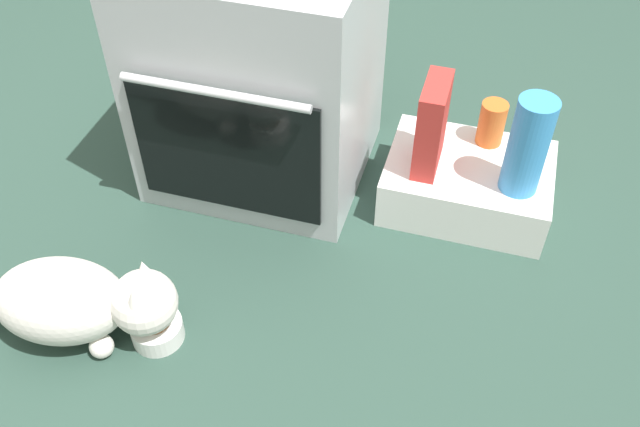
% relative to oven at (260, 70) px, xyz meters
% --- Properties ---
extents(ground, '(8.00, 8.00, 0.00)m').
position_rel_oven_xyz_m(ground, '(-0.03, -0.42, -0.37)').
color(ground, '#284238').
extents(oven, '(0.64, 0.62, 0.74)m').
position_rel_oven_xyz_m(oven, '(0.00, 0.00, 0.00)').
color(oven, '#B7BABF').
rests_on(oven, ground).
extents(pantry_cabinet, '(0.49, 0.36, 0.16)m').
position_rel_oven_xyz_m(pantry_cabinet, '(0.66, 0.00, -0.29)').
color(pantry_cabinet, white).
rests_on(pantry_cabinet, ground).
extents(food_bowl, '(0.14, 0.14, 0.09)m').
position_rel_oven_xyz_m(food_bowl, '(-0.04, -0.74, -0.33)').
color(food_bowl, white).
rests_on(food_bowl, ground).
extents(cat, '(0.72, 0.29, 0.25)m').
position_rel_oven_xyz_m(cat, '(-0.22, -0.77, -0.24)').
color(cat, silver).
rests_on(cat, ground).
extents(cereal_box, '(0.07, 0.18, 0.28)m').
position_rel_oven_xyz_m(cereal_box, '(0.53, -0.03, -0.07)').
color(cereal_box, '#B72D28').
rests_on(cereal_box, pantry_cabinet).
extents(sauce_jar, '(0.08, 0.08, 0.14)m').
position_rel_oven_xyz_m(sauce_jar, '(0.69, 0.12, -0.14)').
color(sauce_jar, '#D16023').
rests_on(sauce_jar, pantry_cabinet).
extents(water_bottle, '(0.11, 0.11, 0.30)m').
position_rel_oven_xyz_m(water_bottle, '(0.80, -0.06, -0.06)').
color(water_bottle, '#388CD1').
rests_on(water_bottle, pantry_cabinet).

